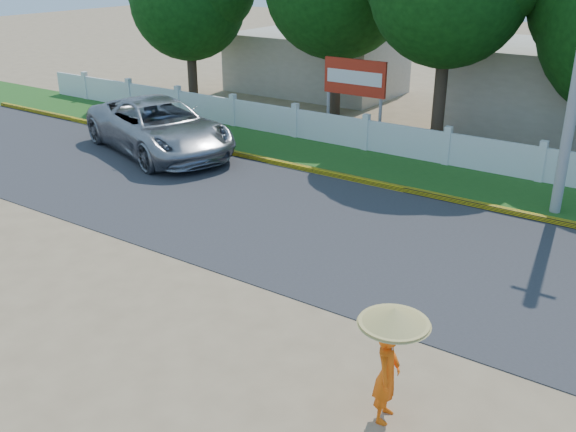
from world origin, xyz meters
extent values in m
plane|color=#9E8460|center=(0.00, 0.00, 0.00)|extent=(120.00, 120.00, 0.00)
cube|color=#38383A|center=(0.00, 4.50, 0.01)|extent=(60.00, 7.00, 0.02)
cube|color=#2D601E|center=(0.00, 9.75, 0.01)|extent=(60.00, 3.50, 0.03)
cube|color=yellow|center=(0.00, 8.05, 0.08)|extent=(40.00, 0.18, 0.16)
cube|color=silver|center=(0.00, 11.20, 0.55)|extent=(40.00, 0.10, 1.10)
cube|color=#B7AD99|center=(-10.00, 19.00, 1.40)|extent=(8.00, 5.00, 2.80)
imported|color=#95969C|center=(-8.81, 6.91, 0.92)|extent=(7.24, 4.99, 1.84)
imported|color=#F35B0C|center=(3.96, -1.18, 0.77)|extent=(0.47, 0.62, 1.55)
cylinder|color=#9D9CA2|center=(4.01, -1.18, 1.37)|extent=(0.02, 0.02, 1.00)
cone|color=tan|center=(4.01, -1.18, 1.80)|extent=(1.06, 1.06, 0.26)
cylinder|color=gray|center=(-5.22, 12.30, 1.00)|extent=(0.12, 0.12, 2.00)
cylinder|color=gray|center=(-3.02, 12.30, 1.00)|extent=(0.12, 0.12, 2.00)
cube|color=red|center=(-4.12, 12.30, 2.30)|extent=(2.50, 0.12, 1.30)
cube|color=silver|center=(-4.12, 12.24, 2.30)|extent=(2.25, 0.02, 0.49)
cylinder|color=#473828|center=(-13.57, 13.86, 1.52)|extent=(0.44, 0.44, 3.04)
sphere|color=#104911|center=(-13.57, 13.86, 4.47)|extent=(5.18, 5.18, 5.18)
cylinder|color=#473828|center=(-1.12, 13.04, 2.00)|extent=(0.44, 0.44, 4.00)
cylinder|color=#473828|center=(-6.66, 15.25, 1.85)|extent=(0.44, 0.44, 3.70)
camera|label=1|loc=(7.19, -8.45, 6.54)|focal=40.00mm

